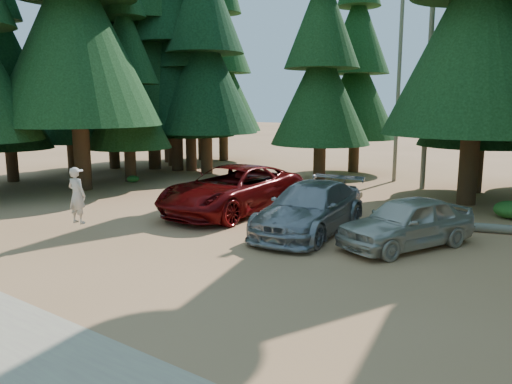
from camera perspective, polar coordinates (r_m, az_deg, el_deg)
ground at (r=13.70m, az=-4.01°, el=-7.65°), size 160.00×160.00×0.00m
forest_belt_north at (r=26.68m, az=17.12°, el=0.68°), size 36.00×7.00×22.00m
forest_belt_west at (r=28.00m, az=-23.47°, el=0.72°), size 6.00×22.00×22.00m
snag_front at (r=25.69m, az=19.20°, el=13.67°), size 0.24×0.24×12.00m
snag_back at (r=27.70m, az=15.97°, el=11.47°), size 0.20×0.20×10.00m
red_pickup at (r=19.15m, az=-2.70°, el=0.29°), size 3.03×6.52×1.81m
silver_minivan_center at (r=16.31m, az=6.20°, el=-1.86°), size 2.85×5.77×1.61m
silver_minivan_right at (r=15.24m, az=16.84°, el=-3.32°), size 3.40×4.73×1.50m
frisbee_player at (r=16.44m, az=-19.79°, el=-0.34°), size 0.70×0.51×1.77m
log_left at (r=21.03m, az=6.80°, el=-0.98°), size 4.18×0.79×0.30m
log_mid at (r=23.42m, az=8.36°, el=0.10°), size 3.29×0.44×0.27m
log_right at (r=17.93m, az=21.69°, el=-3.58°), size 4.52×1.64×0.30m
shrub_far_left at (r=20.86m, az=-0.93°, el=-0.69°), size 0.94×0.94×0.52m
shrub_left at (r=22.25m, az=-0.19°, el=-0.09°), size 0.81×0.81×0.45m
shrub_center_left at (r=22.83m, az=5.40°, el=0.28°), size 1.03×1.03×0.57m
shrub_center_right at (r=20.44m, az=6.55°, el=-0.99°), size 0.93×0.93×0.51m
shrub_right at (r=20.56m, az=27.07°, el=-1.81°), size 1.16×1.16×0.64m
shrub_far_right at (r=20.22m, az=20.04°, el=-1.67°), size 0.92×0.92×0.51m
shrub_edge_west at (r=27.43m, az=-13.88°, el=1.46°), size 0.65×0.65×0.36m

